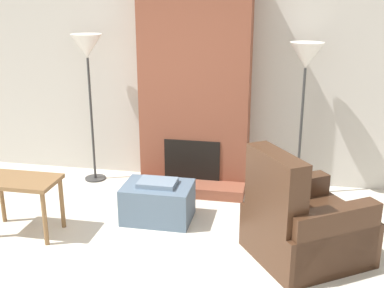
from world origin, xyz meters
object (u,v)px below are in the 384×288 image
at_px(armchair, 301,227).
at_px(side_table, 20,187).
at_px(floor_lamp_left, 87,53).
at_px(floor_lamp_right, 306,62).
at_px(ottoman, 158,201).

bearing_deg(armchair, side_table, 57.53).
height_order(side_table, floor_lamp_left, floor_lamp_left).
distance_m(floor_lamp_left, floor_lamp_right, 2.54).
distance_m(side_table, floor_lamp_right, 3.25).
bearing_deg(floor_lamp_right, side_table, -151.02).
bearing_deg(ottoman, floor_lamp_left, 138.99).
xyz_separation_m(ottoman, floor_lamp_right, (1.45, 0.95, 1.36)).
bearing_deg(side_table, floor_lamp_right, 28.98).
bearing_deg(floor_lamp_left, armchair, -29.58).
bearing_deg(floor_lamp_left, side_table, -95.77).
height_order(side_table, floor_lamp_right, floor_lamp_right).
bearing_deg(floor_lamp_left, ottoman, -41.01).
bearing_deg(ottoman, armchair, -18.82).
bearing_deg(floor_lamp_right, floor_lamp_left, 180.00).
height_order(ottoman, armchair, armchair).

